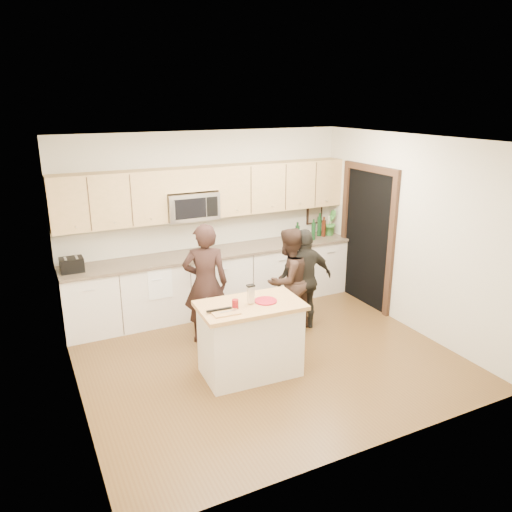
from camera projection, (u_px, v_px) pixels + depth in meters
name	position (u px, v px, depth m)	size (l,w,h in m)	color
floor	(266.00, 356.00, 6.37)	(4.50, 4.50, 0.00)	brown
room_shell	(266.00, 225.00, 5.85)	(4.52, 4.02, 2.71)	beige
back_cabinetry	(216.00, 280.00, 7.68)	(4.50, 0.66, 0.94)	beige
upper_cabinetry	(212.00, 190.00, 7.40)	(4.50, 0.33, 0.75)	tan
microwave	(191.00, 206.00, 7.28)	(0.76, 0.41, 0.40)	silver
doorway	(367.00, 233.00, 7.73)	(0.06, 1.25, 2.20)	black
framed_picture	(314.00, 213.00, 8.51)	(0.30, 0.03, 0.38)	black
dish_towel	(157.00, 273.00, 7.02)	(0.34, 0.60, 0.48)	white
island	(250.00, 339.00, 5.85)	(1.23, 0.76, 0.90)	beige
red_plate	(266.00, 301.00, 5.77)	(0.26, 0.26, 0.02)	maroon
box_grater	(251.00, 294.00, 5.67)	(0.09, 0.07, 0.22)	silver
drink_glass	(235.00, 304.00, 5.56)	(0.07, 0.07, 0.11)	maroon
cutting_board	(226.00, 313.00, 5.45)	(0.29, 0.19, 0.02)	tan
tongs	(219.00, 310.00, 5.49)	(0.29, 0.03, 0.02)	black
knife	(228.00, 311.00, 5.46)	(0.19, 0.02, 0.01)	silver
toaster	(72.00, 265.00, 6.63)	(0.30, 0.24, 0.19)	black
bottle_cluster	(318.00, 227.00, 8.26)	(0.74, 0.25, 0.39)	black
orchid	(330.00, 223.00, 8.38)	(0.23, 0.19, 0.42)	#397830
woman_left	(206.00, 284.00, 6.56)	(0.60, 0.39, 1.64)	black
woman_center	(288.00, 280.00, 6.91)	(0.72, 0.56, 1.48)	black
woman_right	(305.00, 280.00, 6.96)	(0.85, 0.36, 1.46)	black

